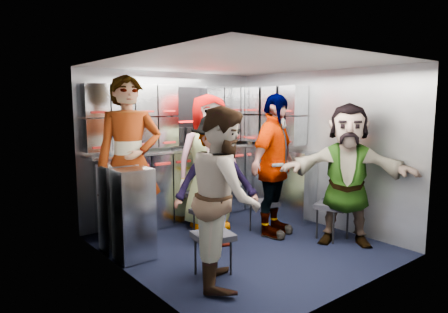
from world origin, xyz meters
TOP-DOWN VIEW (x-y plane):
  - floor at (0.00, 0.00)m, footprint 3.00×3.00m
  - wall_back at (0.00, 1.50)m, footprint 2.80×0.04m
  - wall_left at (-1.40, 0.00)m, footprint 0.04×3.00m
  - wall_right at (1.40, 0.00)m, footprint 0.04×3.00m
  - ceiling at (0.00, 0.00)m, footprint 2.80×3.00m
  - cart_bank_back at (0.00, 1.29)m, footprint 2.68×0.38m
  - cart_bank_left at (-1.19, 0.56)m, footprint 0.38×0.76m
  - counter at (0.00, 1.29)m, footprint 2.68×0.42m
  - locker_bank_back at (0.00, 1.35)m, footprint 2.68×0.28m
  - locker_bank_right at (1.25, 0.70)m, footprint 0.28×1.00m
  - right_cabinet at (1.25, 0.60)m, footprint 0.28×1.20m
  - coffee_niche at (0.18, 1.41)m, footprint 0.46×0.16m
  - red_latch_strip at (0.00, 1.09)m, footprint 2.60×0.02m
  - jump_seat_near_left at (-0.76, -0.45)m, footprint 0.41×0.40m
  - jump_seat_mid_left at (-0.24, 0.35)m, footprint 0.34×0.33m
  - jump_seat_center at (0.12, 0.98)m, footprint 0.46×0.45m
  - jump_seat_mid_right at (0.55, 0.21)m, footprint 0.38×0.37m
  - jump_seat_near_right at (1.02, -0.54)m, footprint 0.49×0.47m
  - attendant_standing at (-1.05, 0.73)m, footprint 0.85×0.71m
  - attendant_arc_a at (-0.76, -0.63)m, footprint 0.97×1.01m
  - attendant_arc_b at (-0.24, 0.17)m, footprint 1.15×0.92m
  - attendant_arc_c at (0.12, 0.80)m, footprint 0.99×0.78m
  - attendant_arc_d at (0.55, 0.03)m, footprint 1.13×0.77m
  - attendant_arc_e at (1.02, -0.72)m, footprint 1.34×1.53m
  - bottle_left at (-1.03, 1.24)m, footprint 0.07×0.07m
  - bottle_mid at (-0.67, 1.24)m, footprint 0.07×0.07m
  - bottle_right at (0.40, 1.24)m, footprint 0.06×0.06m
  - cup_left at (-0.91, 1.23)m, footprint 0.08×0.08m
  - cup_right at (1.25, 1.23)m, footprint 0.08×0.08m

SIDE VIEW (x-z plane):
  - floor at x=0.00m, z-range 0.00..0.00m
  - jump_seat_mid_right at x=0.55m, z-range 0.15..0.55m
  - jump_seat_mid_left at x=-0.24m, z-range 0.15..0.55m
  - jump_seat_near_left at x=-0.76m, z-range 0.16..0.58m
  - jump_seat_center at x=0.12m, z-range 0.17..0.62m
  - jump_seat_near_right at x=1.02m, z-range 0.17..0.63m
  - cart_bank_back at x=0.00m, z-range 0.00..0.99m
  - cart_bank_left at x=-1.19m, z-range 0.00..0.99m
  - right_cabinet at x=1.25m, z-range 0.00..1.00m
  - attendant_arc_b at x=-0.24m, z-range 0.00..1.55m
  - attendant_arc_a at x=-0.76m, z-range 0.00..1.64m
  - attendant_arc_e at x=1.02m, z-range 0.00..1.67m
  - red_latch_strip at x=0.00m, z-range 0.86..0.90m
  - attendant_arc_d at x=0.55m, z-range 0.00..1.78m
  - attendant_arc_c at x=0.12m, z-range 0.00..1.78m
  - attendant_standing at x=-1.05m, z-range 0.00..1.98m
  - counter at x=0.00m, z-range 1.00..1.03m
  - wall_back at x=0.00m, z-range 0.00..2.10m
  - wall_left at x=-1.40m, z-range 0.00..2.10m
  - wall_right at x=1.40m, z-range 0.00..2.10m
  - cup_right at x=1.25m, z-range 1.03..1.13m
  - cup_left at x=-0.91m, z-range 1.03..1.14m
  - bottle_left at x=-1.03m, z-range 1.03..1.25m
  - bottle_mid at x=-0.67m, z-range 1.03..1.26m
  - bottle_right at x=0.40m, z-range 1.03..1.29m
  - coffee_niche at x=0.18m, z-range 1.05..1.89m
  - locker_bank_back at x=0.00m, z-range 1.08..1.90m
  - locker_bank_right at x=1.25m, z-range 1.08..1.90m
  - ceiling at x=0.00m, z-range 2.09..2.11m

